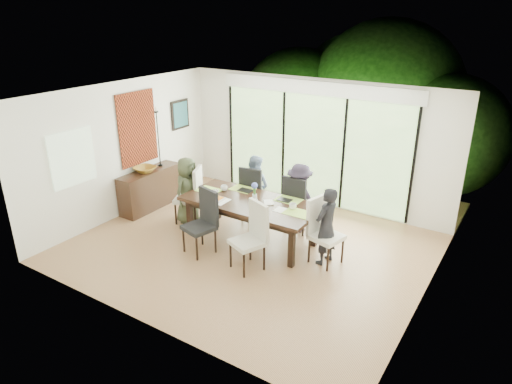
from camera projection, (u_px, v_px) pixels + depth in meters
The scene contains 62 objects.
floor at pixel (248, 248), 8.16m from camera, with size 6.00×5.00×0.01m, color brown.
ceiling at pixel (247, 96), 7.14m from camera, with size 6.00×5.00×0.01m, color white.
wall_back at pixel (314, 143), 9.61m from camera, with size 6.00×0.02×2.70m, color white.
wall_front at pixel (137, 236), 5.69m from camera, with size 6.00×0.02×2.70m, color silver.
wall_left at pixel (123, 149), 9.15m from camera, with size 0.02×5.00×2.70m, color silver.
wall_right at pixel (434, 219), 6.15m from camera, with size 0.02×5.00×2.70m, color silver.
glass_doors at pixel (313, 150), 9.63m from camera, with size 4.20×0.02×2.30m, color #598C3F.
blinds_header at pixel (315, 88), 9.14m from camera, with size 4.40×0.06×0.28m, color white.
mullion_a at pixel (231, 136), 10.67m from camera, with size 0.05×0.04×2.30m, color black.
mullion_b at pixel (283, 145), 9.97m from camera, with size 0.05×0.04×2.30m, color black.
mullion_c at pixel (343, 155), 9.28m from camera, with size 0.05×0.04×2.30m, color black.
mullion_d at pixel (413, 168), 8.58m from camera, with size 0.05×0.04×2.30m, color black.
side_window at pixel (72, 158), 8.14m from camera, with size 0.02×0.90×1.00m, color #8CAD7F.
deck at pixel (327, 191), 10.83m from camera, with size 6.00×1.80×0.10m, color brown.
rail_top at pixel (342, 158), 11.23m from camera, with size 6.00×0.08×0.06m, color brown.
foliage_left at pixel (298, 107), 12.57m from camera, with size 3.20×3.20×3.20m, color #14380F.
foliage_mid at pixel (384, 99), 11.81m from camera, with size 4.00×4.00×4.00m, color #14380F.
foliage_right at pixel (448, 136), 10.49m from camera, with size 2.80×2.80×2.80m, color #14380F.
foliage_far at pixel (357, 98), 12.92m from camera, with size 3.60×3.60×3.60m, color #14380F.
table_top at pixel (251, 203), 8.18m from camera, with size 2.49×1.14×0.06m, color black.
table_apron at pixel (251, 207), 8.21m from camera, with size 2.28×0.93×0.10m, color black.
table_leg_fl at pixel (190, 217), 8.53m from camera, with size 0.09×0.09×0.72m, color black.
table_leg_fr at pixel (292, 247), 7.45m from camera, with size 0.09×0.09×0.72m, color black.
table_leg_bl at pixel (218, 202), 9.20m from camera, with size 0.09×0.09×0.72m, color black.
table_leg_br at pixel (315, 228), 8.12m from camera, with size 0.09×0.09×0.72m, color black.
chair_left_end at pixel (187, 195), 8.99m from camera, with size 0.48×0.48×1.14m, color beige, non-canonical shape.
chair_right_end at pixel (327, 232), 7.50m from camera, with size 0.48×0.48×1.14m, color white, non-canonical shape.
chair_far_left at pixel (255, 192), 9.13m from camera, with size 0.48×0.48×1.14m, color black, non-canonical shape.
chair_far_right at pixel (300, 202), 8.63m from camera, with size 0.48×0.48×1.14m, color black, non-canonical shape.
chair_near_left at pixel (199, 223), 7.82m from camera, with size 0.48×0.48×1.14m, color black, non-canonical shape.
chair_near_right at pixel (247, 238), 7.32m from camera, with size 0.48×0.48×1.14m, color beige, non-canonical shape.
person_left_end at pixel (188, 190), 8.95m from camera, with size 0.62×0.39×1.34m, color #3D462F.
person_right_end at pixel (326, 226), 7.47m from camera, with size 0.62×0.39×1.34m, color black.
person_far_left at pixel (255, 187), 9.08m from camera, with size 0.62×0.39×1.34m, color #7A90B0.
person_far_right at pixel (299, 198), 8.58m from camera, with size 0.62×0.39×1.34m, color #261E2E.
placemat_left at pixel (209, 190), 8.64m from camera, with size 0.46×0.33×0.01m, color #96BF44.
placemat_right at pixel (298, 213), 7.69m from camera, with size 0.46×0.33×0.01m, color #9AC446.
placemat_far_l at pixel (242, 189), 8.70m from camera, with size 0.46×0.33×0.01m, color #A1C245.
placemat_far_r at pixel (288, 200), 8.20m from camera, with size 0.46×0.33×0.01m, color #93BE44.
placemat_paper at pixel (216, 200), 8.21m from camera, with size 0.46×0.33×0.01m, color white.
tablet_far_l at pixel (245, 190), 8.61m from camera, with size 0.27×0.19×0.01m, color black.
tablet_far_r at pixel (285, 200), 8.19m from camera, with size 0.25×0.18×0.01m, color black.
papers at pixel (283, 211), 7.78m from camera, with size 0.31×0.23×0.00m, color white.
platter_base at pixel (216, 199), 8.20m from camera, with size 0.27×0.27×0.02m, color white.
platter_snacks at pixel (216, 198), 8.19m from camera, with size 0.21×0.21×0.01m, color orange.
vase at pixel (255, 197), 8.16m from camera, with size 0.08×0.08×0.12m, color silver.
hyacinth_stems at pixel (255, 191), 8.11m from camera, with size 0.04×0.04×0.17m, color #337226.
hyacinth_blooms at pixel (255, 186), 8.07m from camera, with size 0.11×0.11×0.11m, color #5264CF.
laptop at pixel (210, 192), 8.51m from camera, with size 0.34×0.22×0.03m, color silver.
cup_a at pixel (224, 188), 8.61m from camera, with size 0.13×0.13×0.10m, color white.
cup_b at pixel (255, 202), 8.00m from camera, with size 0.10×0.10×0.10m, color white.
cup_c at pixel (293, 206), 7.83m from camera, with size 0.13×0.13×0.10m, color white.
book at pixel (264, 203), 8.08m from camera, with size 0.17×0.23×0.02m, color white.
sideboard at pixel (151, 189), 9.69m from camera, with size 0.42×1.48×0.83m, color black.
bowl at pixel (145, 169), 9.43m from camera, with size 0.44×0.44×0.11m, color olive.
candlestick_base at pixel (160, 165), 9.80m from camera, with size 0.09×0.09×0.04m, color black.
candlestick_shaft at pixel (158, 139), 9.58m from camera, with size 0.02×0.02×1.16m, color black.
candlestick_pan at pixel (156, 112), 9.36m from camera, with size 0.09×0.09×0.03m, color black.
candle at pixel (156, 109), 9.34m from camera, with size 0.03×0.03×0.09m, color silver.
tapestry at pixel (138, 129), 9.31m from camera, with size 0.02×1.00×1.50m, color #983116.
art_frame at pixel (180, 114), 10.31m from camera, with size 0.03×0.55×0.65m, color black.
art_canvas at pixel (181, 115), 10.30m from camera, with size 0.01×0.45×0.55m, color #1B4C56.
Camera 1 is at (3.98, -5.97, 4.00)m, focal length 32.00 mm.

